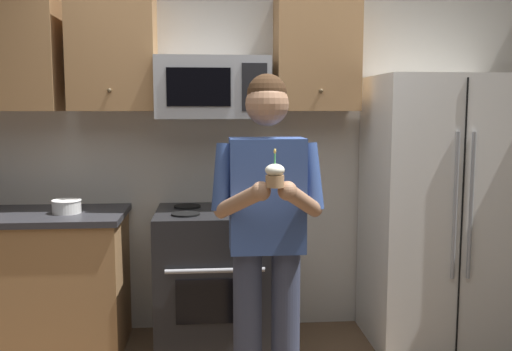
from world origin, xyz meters
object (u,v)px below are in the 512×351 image
Objects in this scene: oven_range at (215,278)px; bowl_large_white at (67,206)px; person at (267,225)px; cupcake at (275,175)px; microwave at (213,88)px; refrigerator at (438,211)px.

bowl_large_white is (-0.94, -0.01, 0.50)m from oven_range.
bowl_large_white is 0.11× the size of person.
cupcake is (1.20, -1.16, 0.33)m from bowl_large_white.
microwave is at bearing 7.90° from bowl_large_white.
oven_range is 1.56m from refrigerator.
cupcake is (0.26, -1.18, 0.83)m from oven_range.
cupcake is at bearing -90.00° from person.
oven_range is 1.46m from cupcake.
refrigerator is at bearing 42.53° from cupcake.
cupcake is at bearing -77.43° from oven_range.
microwave is at bearing 105.18° from person.
oven_range is at bearing -90.02° from microwave.
bowl_large_white is at bearing 145.26° from person.
microwave reaches higher than oven_range.
microwave is 1.21m from bowl_large_white.
bowl_large_white is at bearing 179.35° from refrigerator.
microwave reaches higher than refrigerator.
refrigerator is (1.50, -0.04, 0.44)m from oven_range.
bowl_large_white is 1.08× the size of cupcake.
refrigerator is 9.59× the size of bowl_large_white.
microwave is at bearing 89.98° from oven_range.
person is 10.13× the size of cupcake.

